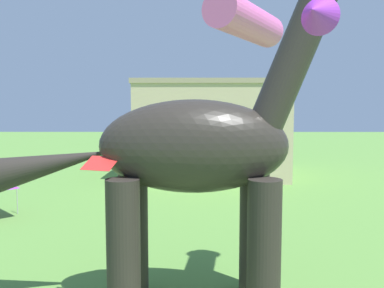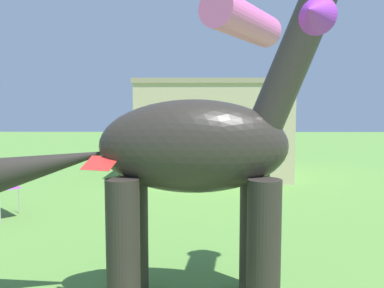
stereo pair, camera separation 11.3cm
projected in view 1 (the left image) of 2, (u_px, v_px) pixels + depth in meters
name	position (u px, v px, depth m)	size (l,w,h in m)	color
dinosaur_sculpture	(191.00, 146.00, 14.12)	(15.96, 3.38, 16.68)	#2D2823
kite_far_right	(100.00, 163.00, 13.32)	(1.32, 1.10, 0.40)	red
kite_mid_left	(261.00, 20.00, 7.55)	(2.53, 2.44, 0.72)	pink
background_building_block	(210.00, 129.00, 44.21)	(16.06, 13.20, 10.39)	#CCB78E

